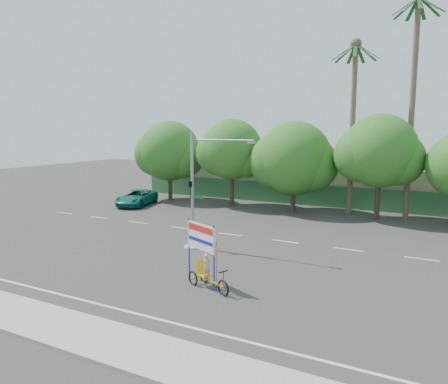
% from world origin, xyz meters
% --- Properties ---
extents(ground, '(120.00, 120.00, 0.00)m').
position_xyz_m(ground, '(0.00, 0.00, 0.00)').
color(ground, '#33302D').
rests_on(ground, ground).
extents(sidewalk_near, '(50.00, 2.40, 0.12)m').
position_xyz_m(sidewalk_near, '(0.00, -7.50, 0.06)').
color(sidewalk_near, gray).
rests_on(sidewalk_near, ground).
extents(fence, '(38.00, 0.08, 2.00)m').
position_xyz_m(fence, '(0.00, 21.50, 1.00)').
color(fence, '#336B3D').
rests_on(fence, ground).
extents(building_left, '(12.00, 8.00, 4.00)m').
position_xyz_m(building_left, '(-10.00, 26.00, 2.00)').
color(building_left, '#BFB198').
rests_on(building_left, ground).
extents(building_right, '(14.00, 8.00, 3.60)m').
position_xyz_m(building_right, '(8.00, 26.00, 1.80)').
color(building_right, '#BFB198').
rests_on(building_right, ground).
extents(tree_far_left, '(7.14, 6.00, 7.96)m').
position_xyz_m(tree_far_left, '(-14.05, 18.00, 4.76)').
color(tree_far_left, '#473828').
rests_on(tree_far_left, ground).
extents(tree_left, '(6.66, 5.60, 8.07)m').
position_xyz_m(tree_left, '(-7.05, 18.00, 5.06)').
color(tree_left, '#473828').
rests_on(tree_left, ground).
extents(tree_center, '(7.62, 6.40, 7.85)m').
position_xyz_m(tree_center, '(-1.05, 18.00, 4.47)').
color(tree_center, '#473828').
rests_on(tree_center, ground).
extents(tree_right, '(6.90, 5.80, 8.36)m').
position_xyz_m(tree_right, '(5.95, 18.00, 5.24)').
color(tree_right, '#473828').
rests_on(tree_right, ground).
extents(palm_tall, '(3.73, 3.79, 17.45)m').
position_xyz_m(palm_tall, '(8.00, 19.50, 10.46)').
color(palm_tall, '#70604C').
rests_on(palm_tall, ground).
extents(palm_short, '(3.73, 3.79, 14.45)m').
position_xyz_m(palm_short, '(3.50, 19.50, 8.86)').
color(palm_short, '#70604C').
rests_on(palm_short, ground).
extents(traffic_signal, '(4.72, 1.10, 7.00)m').
position_xyz_m(traffic_signal, '(-2.20, 3.98, 2.92)').
color(traffic_signal, gray).
rests_on(traffic_signal, ground).
extents(trike_billboard, '(2.86, 1.48, 3.05)m').
position_xyz_m(trike_billboard, '(1.52, -1.36, 1.23)').
color(trike_billboard, black).
rests_on(trike_billboard, ground).
extents(pickup_truck, '(3.66, 5.74, 1.47)m').
position_xyz_m(pickup_truck, '(-14.97, 13.91, 0.74)').
color(pickup_truck, '#0F6B5E').
rests_on(pickup_truck, ground).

